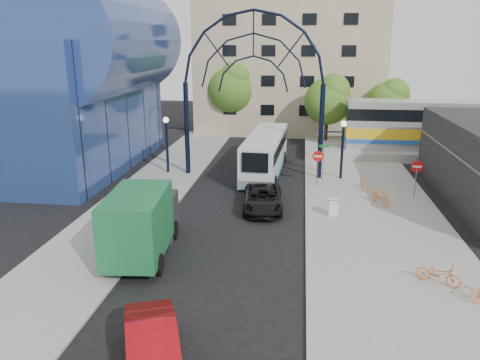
# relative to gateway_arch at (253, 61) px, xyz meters

# --- Properties ---
(ground) EXTENTS (120.00, 120.00, 0.00)m
(ground) POSITION_rel_gateway_arch_xyz_m (0.00, -14.00, -8.56)
(ground) COLOR black
(ground) RESTS_ON ground
(sidewalk_east) EXTENTS (8.00, 56.00, 0.12)m
(sidewalk_east) POSITION_rel_gateway_arch_xyz_m (8.00, -10.00, -8.50)
(sidewalk_east) COLOR gray
(sidewalk_east) RESTS_ON ground
(plaza_west) EXTENTS (5.00, 50.00, 0.12)m
(plaza_west) POSITION_rel_gateway_arch_xyz_m (-6.50, -8.00, -8.50)
(plaza_west) COLOR gray
(plaza_west) RESTS_ON ground
(gateway_arch) EXTENTS (13.64, 0.44, 12.10)m
(gateway_arch) POSITION_rel_gateway_arch_xyz_m (0.00, 0.00, 0.00)
(gateway_arch) COLOR black
(gateway_arch) RESTS_ON ground
(stop_sign) EXTENTS (0.80, 0.07, 2.50)m
(stop_sign) POSITION_rel_gateway_arch_xyz_m (4.80, -2.00, -6.56)
(stop_sign) COLOR slate
(stop_sign) RESTS_ON sidewalk_east
(do_not_enter_sign) EXTENTS (0.76, 0.07, 2.48)m
(do_not_enter_sign) POSITION_rel_gateway_arch_xyz_m (11.00, -4.00, -6.58)
(do_not_enter_sign) COLOR slate
(do_not_enter_sign) RESTS_ON sidewalk_east
(street_name_sign) EXTENTS (0.70, 0.70, 2.80)m
(street_name_sign) POSITION_rel_gateway_arch_xyz_m (5.20, -1.40, -6.43)
(street_name_sign) COLOR slate
(street_name_sign) RESTS_ON sidewalk_east
(sandwich_board) EXTENTS (0.55, 0.61, 0.99)m
(sandwich_board) POSITION_rel_gateway_arch_xyz_m (5.60, -8.02, -7.81)
(sandwich_board) COLOR white
(sandwich_board) RESTS_ON sidewalk_east
(transit_hall) EXTENTS (16.50, 18.00, 14.50)m
(transit_hall) POSITION_rel_gateway_arch_xyz_m (-15.30, 1.00, -1.86)
(transit_hall) COLOR navy
(transit_hall) RESTS_ON ground
(apartment_block) EXTENTS (20.00, 12.10, 14.00)m
(apartment_block) POSITION_rel_gateway_arch_xyz_m (2.00, 20.97, -1.55)
(apartment_block) COLOR tan
(apartment_block) RESTS_ON ground
(tree_north_a) EXTENTS (4.48, 4.48, 7.00)m
(tree_north_a) POSITION_rel_gateway_arch_xyz_m (6.12, 11.93, -3.95)
(tree_north_a) COLOR #382314
(tree_north_a) RESTS_ON ground
(tree_north_b) EXTENTS (5.12, 5.12, 8.00)m
(tree_north_b) POSITION_rel_gateway_arch_xyz_m (-3.88, 15.93, -3.29)
(tree_north_b) COLOR #382314
(tree_north_b) RESTS_ON ground
(tree_north_c) EXTENTS (4.16, 4.16, 6.50)m
(tree_north_c) POSITION_rel_gateway_arch_xyz_m (12.12, 13.93, -4.28)
(tree_north_c) COLOR #382314
(tree_north_c) RESTS_ON ground
(city_bus) EXTENTS (3.01, 11.12, 3.02)m
(city_bus) POSITION_rel_gateway_arch_xyz_m (0.87, 1.36, -6.98)
(city_bus) COLOR silver
(city_bus) RESTS_ON ground
(green_truck) EXTENTS (3.04, 6.81, 3.34)m
(green_truck) POSITION_rel_gateway_arch_xyz_m (-3.77, -14.13, -6.89)
(green_truck) COLOR black
(green_truck) RESTS_ON ground
(black_suv) EXTENTS (2.74, 5.22, 1.40)m
(black_suv) POSITION_rel_gateway_arch_xyz_m (1.39, -7.14, -7.86)
(black_suv) COLOR black
(black_suv) RESTS_ON ground
(red_sedan) EXTENTS (3.18, 4.86, 1.51)m
(red_sedan) POSITION_rel_gateway_arch_xyz_m (-0.78, -22.11, -7.80)
(red_sedan) COLOR maroon
(red_sedan) RESTS_ON ground
(bike_near_a) EXTENTS (0.58, 1.64, 0.86)m
(bike_near_a) POSITION_rel_gateway_arch_xyz_m (7.91, -2.47, -8.01)
(bike_near_a) COLOR orange
(bike_near_a) RESTS_ON sidewalk_east
(bike_near_b) EXTENTS (1.34, 1.83, 1.09)m
(bike_near_b) POSITION_rel_gateway_arch_xyz_m (8.62, -5.48, -7.89)
(bike_near_b) COLOR orange
(bike_near_b) RESTS_ON sidewalk_east
(bike_far_a) EXTENTS (1.91, 1.37, 0.95)m
(bike_far_a) POSITION_rel_gateway_arch_xyz_m (9.46, -15.58, -7.96)
(bike_far_a) COLOR #CA6228
(bike_far_a) RESTS_ON sidewalk_east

